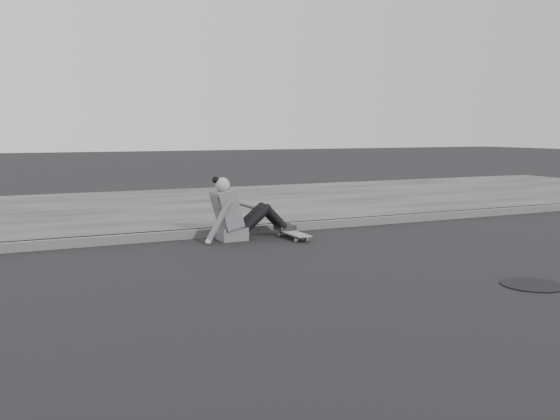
% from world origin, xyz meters
% --- Properties ---
extents(ground, '(80.00, 80.00, 0.00)m').
position_xyz_m(ground, '(0.00, 0.00, 0.00)').
color(ground, black).
rests_on(ground, ground).
extents(curb, '(24.00, 0.16, 0.12)m').
position_xyz_m(curb, '(0.00, 2.58, 0.06)').
color(curb, '#525252').
rests_on(curb, ground).
extents(sidewalk, '(24.00, 6.00, 0.12)m').
position_xyz_m(sidewalk, '(0.00, 5.60, 0.06)').
color(sidewalk, '#3E3E3E').
rests_on(sidewalk, ground).
extents(manhole, '(0.59, 0.59, 0.01)m').
position_xyz_m(manhole, '(1.60, -1.40, 0.01)').
color(manhole, black).
rests_on(manhole, ground).
extents(skateboard, '(0.20, 0.78, 0.09)m').
position_xyz_m(skateboard, '(0.68, 1.96, 0.07)').
color(skateboard, '#A7A7A2').
rests_on(skateboard, ground).
extents(seated_woman, '(1.38, 0.46, 0.88)m').
position_xyz_m(seated_woman, '(-0.05, 2.20, 0.36)').
color(seated_woman, '#595A5C').
rests_on(seated_woman, ground).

